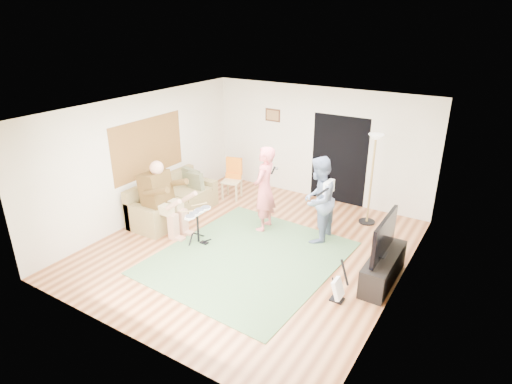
{
  "coord_description": "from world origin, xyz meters",
  "views": [
    {
      "loc": [
        3.92,
        -6.12,
        4.19
      ],
      "look_at": [
        -0.07,
        0.3,
        1.05
      ],
      "focal_mm": 30.0,
      "sensor_mm": 36.0,
      "label": 1
    }
  ],
  "objects_px": {
    "guitar_spare": "(338,289)",
    "dining_chair": "(233,184)",
    "tv_cabinet": "(383,268)",
    "drum_kit": "(198,228)",
    "torchiere_lamp": "(373,164)",
    "sofa": "(171,204)",
    "guitarist": "(318,200)",
    "television": "(384,236)",
    "singer": "(264,189)"
  },
  "relations": [
    {
      "from": "drum_kit",
      "to": "guitarist",
      "type": "distance_m",
      "value": 2.42
    },
    {
      "from": "guitarist",
      "to": "television",
      "type": "xyz_separation_m",
      "value": [
        1.51,
        -0.75,
        -0.02
      ]
    },
    {
      "from": "drum_kit",
      "to": "tv_cabinet",
      "type": "relative_size",
      "value": 0.5
    },
    {
      "from": "dining_chair",
      "to": "television",
      "type": "distance_m",
      "value": 4.48
    },
    {
      "from": "guitar_spare",
      "to": "tv_cabinet",
      "type": "height_order",
      "value": "guitar_spare"
    },
    {
      "from": "sofa",
      "to": "dining_chair",
      "type": "xyz_separation_m",
      "value": [
        0.6,
        1.56,
        0.07
      ]
    },
    {
      "from": "singer",
      "to": "tv_cabinet",
      "type": "distance_m",
      "value": 2.84
    },
    {
      "from": "tv_cabinet",
      "to": "television",
      "type": "distance_m",
      "value": 0.6
    },
    {
      "from": "television",
      "to": "guitarist",
      "type": "bearing_deg",
      "value": 153.54
    },
    {
      "from": "drum_kit",
      "to": "singer",
      "type": "xyz_separation_m",
      "value": [
        0.8,
        1.2,
        0.59
      ]
    },
    {
      "from": "singer",
      "to": "guitarist",
      "type": "distance_m",
      "value": 1.14
    },
    {
      "from": "dining_chair",
      "to": "tv_cabinet",
      "type": "xyz_separation_m",
      "value": [
        4.2,
        -1.63,
        -0.1
      ]
    },
    {
      "from": "guitarist",
      "to": "torchiere_lamp",
      "type": "xyz_separation_m",
      "value": [
        0.62,
        1.29,
        0.48
      ]
    },
    {
      "from": "singer",
      "to": "torchiere_lamp",
      "type": "bearing_deg",
      "value": 121.68
    },
    {
      "from": "tv_cabinet",
      "to": "television",
      "type": "relative_size",
      "value": 1.19
    },
    {
      "from": "sofa",
      "to": "torchiere_lamp",
      "type": "bearing_deg",
      "value": 27.13
    },
    {
      "from": "guitar_spare",
      "to": "dining_chair",
      "type": "distance_m",
      "value": 4.54
    },
    {
      "from": "guitarist",
      "to": "torchiere_lamp",
      "type": "distance_m",
      "value": 1.51
    },
    {
      "from": "sofa",
      "to": "tv_cabinet",
      "type": "bearing_deg",
      "value": -0.75
    },
    {
      "from": "sofa",
      "to": "television",
      "type": "height_order",
      "value": "television"
    },
    {
      "from": "drum_kit",
      "to": "torchiere_lamp",
      "type": "bearing_deg",
      "value": 45.7
    },
    {
      "from": "guitarist",
      "to": "television",
      "type": "bearing_deg",
      "value": 61.27
    },
    {
      "from": "sofa",
      "to": "drum_kit",
      "type": "relative_size",
      "value": 3.04
    },
    {
      "from": "guitarist",
      "to": "guitar_spare",
      "type": "height_order",
      "value": "guitarist"
    },
    {
      "from": "tv_cabinet",
      "to": "torchiere_lamp",
      "type": "bearing_deg",
      "value": 114.68
    },
    {
      "from": "guitarist",
      "to": "dining_chair",
      "type": "height_order",
      "value": "guitarist"
    },
    {
      "from": "sofa",
      "to": "guitarist",
      "type": "xyz_separation_m",
      "value": [
        3.23,
        0.69,
        0.58
      ]
    },
    {
      "from": "drum_kit",
      "to": "torchiere_lamp",
      "type": "xyz_separation_m",
      "value": [
        2.56,
        2.63,
        1.05
      ]
    },
    {
      "from": "singer",
      "to": "torchiere_lamp",
      "type": "height_order",
      "value": "torchiere_lamp"
    },
    {
      "from": "guitar_spare",
      "to": "dining_chair",
      "type": "bearing_deg",
      "value": 146.09
    },
    {
      "from": "torchiere_lamp",
      "to": "guitar_spare",
      "type": "bearing_deg",
      "value": -80.34
    },
    {
      "from": "singer",
      "to": "guitar_spare",
      "type": "bearing_deg",
      "value": 48.81
    },
    {
      "from": "torchiere_lamp",
      "to": "television",
      "type": "height_order",
      "value": "torchiere_lamp"
    },
    {
      "from": "guitarist",
      "to": "dining_chair",
      "type": "xyz_separation_m",
      "value": [
        -2.64,
        0.87,
        -0.52
      ]
    },
    {
      "from": "guitar_spare",
      "to": "torchiere_lamp",
      "type": "bearing_deg",
      "value": 99.66
    },
    {
      "from": "drum_kit",
      "to": "television",
      "type": "height_order",
      "value": "television"
    },
    {
      "from": "dining_chair",
      "to": "tv_cabinet",
      "type": "relative_size",
      "value": 0.71
    },
    {
      "from": "guitarist",
      "to": "guitar_spare",
      "type": "distance_m",
      "value": 2.1
    },
    {
      "from": "singer",
      "to": "dining_chair",
      "type": "relative_size",
      "value": 1.82
    },
    {
      "from": "guitarist",
      "to": "tv_cabinet",
      "type": "height_order",
      "value": "guitarist"
    },
    {
      "from": "sofa",
      "to": "dining_chair",
      "type": "bearing_deg",
      "value": 69.16
    },
    {
      "from": "drum_kit",
      "to": "torchiere_lamp",
      "type": "distance_m",
      "value": 3.82
    },
    {
      "from": "sofa",
      "to": "torchiere_lamp",
      "type": "relative_size",
      "value": 1.07
    },
    {
      "from": "drum_kit",
      "to": "torchiere_lamp",
      "type": "height_order",
      "value": "torchiere_lamp"
    },
    {
      "from": "sofa",
      "to": "singer",
      "type": "xyz_separation_m",
      "value": [
        2.1,
        0.55,
        0.61
      ]
    },
    {
      "from": "torchiere_lamp",
      "to": "dining_chair",
      "type": "height_order",
      "value": "torchiere_lamp"
    },
    {
      "from": "guitarist",
      "to": "drum_kit",
      "type": "bearing_deg",
      "value": -57.62
    },
    {
      "from": "tv_cabinet",
      "to": "drum_kit",
      "type": "bearing_deg",
      "value": -170.48
    },
    {
      "from": "tv_cabinet",
      "to": "television",
      "type": "xyz_separation_m",
      "value": [
        -0.05,
        0.0,
        0.6
      ]
    },
    {
      "from": "sofa",
      "to": "tv_cabinet",
      "type": "distance_m",
      "value": 4.8
    }
  ]
}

